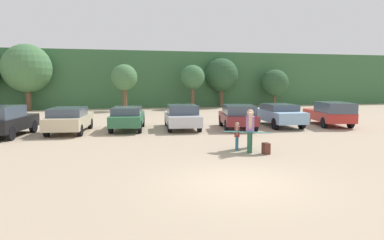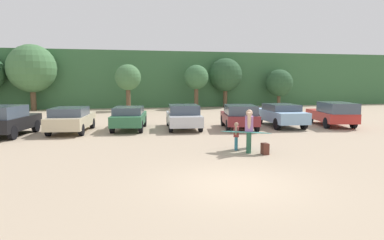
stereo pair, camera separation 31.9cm
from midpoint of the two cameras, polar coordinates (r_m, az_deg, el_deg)
The scene contains 19 objects.
ground_plane at distance 10.19m, azimuth 7.84°, elevation -10.37°, with size 120.00×120.00×0.00m, color tan.
hillside_ridge at distance 44.23m, azimuth -8.24°, elevation 6.60°, with size 108.00×12.00×6.22m, color #38663D.
tree_left at distance 37.87m, azimuth -24.65°, elevation 7.69°, with size 4.74×4.74×6.53m.
tree_center at distance 34.78m, azimuth -10.24°, elevation 6.84°, with size 2.55×2.55×4.57m.
tree_far_right at distance 36.86m, azimuth 0.96°, elevation 6.98°, with size 2.57×2.57×4.62m.
tree_center_right at distance 39.28m, azimuth 5.76°, elevation 7.38°, with size 3.71×3.71×5.48m.
tree_center_left at distance 40.74m, azimuth 14.38°, elevation 5.91°, with size 3.05×3.05×4.24m.
parked_car_black at distance 20.78m, azimuth -27.84°, elevation 0.01°, with size 2.69×4.41×1.65m.
parked_car_champagne at distance 20.97m, azimuth -18.85°, elevation 0.17°, with size 2.50×4.72×1.45m.
parked_car_forest_green at distance 21.15m, azimuth -9.89°, elevation 0.46°, with size 2.44×4.46×1.40m.
parked_car_silver at distance 21.27m, azimuth -0.98°, elevation 0.59°, with size 2.37×4.58×1.49m.
parked_car_maroon at distance 21.42m, azimuth 8.24°, elevation 0.67°, with size 2.60×4.23×1.49m.
parked_car_sky_blue at distance 23.19m, azimuth 14.76°, elevation 0.93°, with size 2.25×4.79×1.45m.
parked_car_red at distance 24.36m, azimuth 22.55°, elevation 1.03°, with size 2.74×4.74×1.59m.
person_adult at distance 14.40m, azimuth 10.00°, elevation -1.36°, with size 0.47×0.77×1.78m.
person_child at distance 14.90m, azimuth 7.91°, elevation -2.36°, with size 0.32×0.60×1.19m.
person_companion at distance 15.33m, azimuth 9.97°, elevation -1.23°, with size 0.42×0.62×1.62m.
surfboard_teal at distance 14.41m, azimuth 9.46°, elevation -2.01°, with size 2.14×1.56×0.17m.
backpack_dropped at distance 14.30m, azimuth 12.54°, elevation -4.64°, with size 0.24×0.34×0.45m.
Camera 2 is at (-3.30, -9.16, 2.94)m, focal length 32.40 mm.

